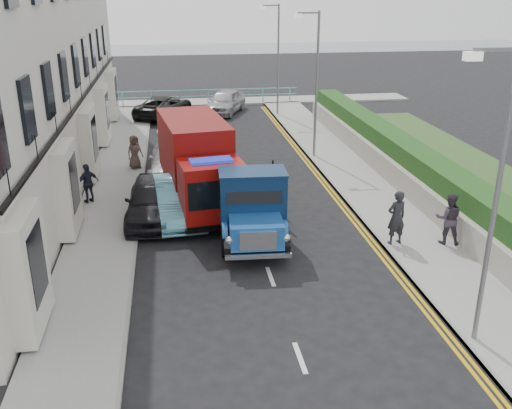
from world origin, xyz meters
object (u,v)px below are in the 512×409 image
lamp_near (493,187)px  red_lorry (198,163)px  lamp_mid (314,77)px  pedestrian_east_near (396,218)px  lamp_far (276,54)px  bedford_lorry (252,210)px  parked_car_front (152,200)px

lamp_near → red_lorry: 11.91m
lamp_mid → pedestrian_east_near: bearing=-88.8°
pedestrian_east_near → lamp_mid: bearing=-100.9°
lamp_far → bedford_lorry: 20.25m
lamp_far → pedestrian_east_near: (0.22, -20.54, -2.96)m
parked_car_front → pedestrian_east_near: bearing=-21.9°
lamp_far → red_lorry: lamp_far is taller
lamp_far → red_lorry: size_ratio=1.06×
lamp_near → pedestrian_east_near: lamp_near is taller
bedford_lorry → parked_car_front: bearing=145.4°
lamp_far → red_lorry: 17.14m
pedestrian_east_near → parked_car_front: bearing=-36.2°
bedford_lorry → lamp_near: bearing=-52.5°
lamp_far → parked_car_front: lamp_far is taller
bedford_lorry → red_lorry: 4.02m
bedford_lorry → pedestrian_east_near: 4.70m
parked_car_front → pedestrian_east_near: size_ratio=2.49×
lamp_far → parked_car_front: 18.93m
bedford_lorry → pedestrian_east_near: size_ratio=3.01×
bedford_lorry → parked_car_front: bedford_lorry is taller
red_lorry → parked_car_front: 2.28m
lamp_near → bedford_lorry: bearing=124.2°
lamp_far → bedford_lorry: bearing=-102.6°
lamp_mid → red_lorry: (-5.95, -5.92, -2.22)m
red_lorry → parked_car_front: (-1.74, -1.08, -1.00)m
pedestrian_east_near → lamp_near: bearing=75.6°
red_lorry → parked_car_front: size_ratio=1.45×
lamp_near → lamp_mid: bearing=90.0°
lamp_near → parked_car_front: bearing=130.5°
lamp_near → lamp_far: size_ratio=1.00×
lamp_near → lamp_far: bearing=90.0°
lamp_mid → bedford_lorry: (-4.38, -9.57, -2.83)m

